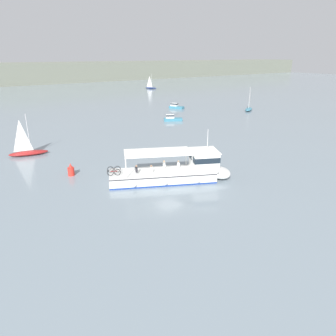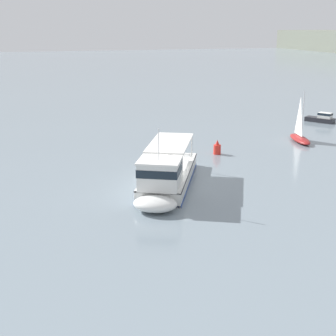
% 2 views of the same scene
% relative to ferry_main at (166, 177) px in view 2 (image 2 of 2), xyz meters
% --- Properties ---
extents(ground_plane, '(400.00, 400.00, 0.00)m').
position_rel_ferry_main_xyz_m(ground_plane, '(-1.18, -0.02, -1.02)').
color(ground_plane, gray).
extents(ferry_main, '(12.78, 8.34, 5.32)m').
position_rel_ferry_main_xyz_m(ferry_main, '(0.00, 0.00, 0.00)').
color(ferry_main, white).
rests_on(ferry_main, ground).
extents(motorboat_horizon_west, '(3.72, 3.08, 1.26)m').
position_rel_ferry_main_xyz_m(motorboat_horizon_west, '(-19.46, 26.59, -0.47)').
color(motorboat_horizon_west, '#232328').
rests_on(motorboat_horizon_west, ground).
extents(sailboat_mid_channel, '(4.99, 2.38, 5.40)m').
position_rel_ferry_main_xyz_m(sailboat_mid_channel, '(-10.79, 18.09, -0.47)').
color(sailboat_mid_channel, maroon).
rests_on(sailboat_mid_channel, ground).
extents(channel_buoy, '(0.70, 0.70, 1.40)m').
position_rel_ferry_main_xyz_m(channel_buoy, '(-8.64, 7.76, -0.45)').
color(channel_buoy, red).
rests_on(channel_buoy, ground).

